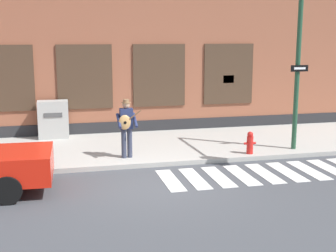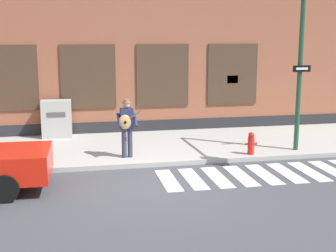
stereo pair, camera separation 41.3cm
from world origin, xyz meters
name	(u,v)px [view 2 (the right image)]	position (x,y,z in m)	size (l,w,h in m)	color
ground_plane	(155,185)	(0.00, 0.00, 0.00)	(160.00, 160.00, 0.00)	#424449
sidewalk	(135,147)	(0.00, 3.91, 0.07)	(28.00, 4.52, 0.14)	#ADAAA3
building_backdrop	(120,27)	(0.00, 8.16, 4.06)	(28.00, 4.06, 8.14)	#99563D
crosswalk	(264,174)	(3.09, 0.34, 0.01)	(5.78, 1.90, 0.01)	silver
busker	(127,125)	(-0.44, 2.39, 1.14)	(0.71, 0.53, 1.76)	#33384C
traffic_light	(325,43)	(5.05, 1.02, 3.54)	(0.60, 3.25, 4.86)	#234C33
utility_box	(57,119)	(-2.57, 5.72, 0.81)	(1.06, 0.59, 1.34)	#ADADA8
fire_hydrant	(251,143)	(3.35, 1.99, 0.48)	(0.38, 0.20, 0.70)	red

